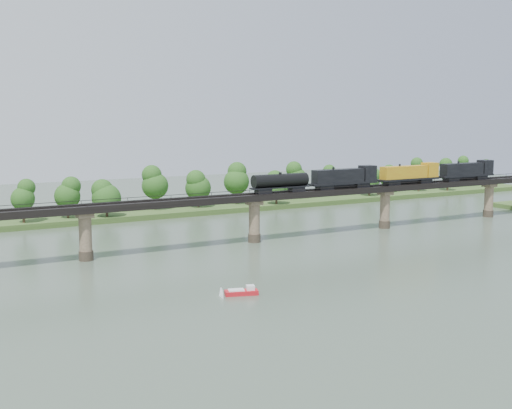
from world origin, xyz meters
TOP-DOWN VIEW (x-y plane):
  - ground at (0.00, 0.00)m, footprint 400.00×400.00m
  - far_bank at (0.00, 85.00)m, footprint 300.00×24.00m
  - bridge at (0.00, 30.00)m, footprint 236.00×30.00m
  - bridge_superstructure at (0.00, 30.00)m, footprint 220.00×4.90m
  - far_treeline at (-8.21, 80.52)m, footprint 289.06×17.54m
  - freight_train at (40.77, 30.00)m, footprint 80.50×3.14m
  - motorboat at (-24.13, -8.87)m, footprint 5.87×3.59m

SIDE VIEW (x-z plane):
  - ground at x=0.00m, z-range 0.00..0.00m
  - motorboat at x=-24.13m, z-range -0.24..1.30m
  - far_bank at x=0.00m, z-range 0.00..1.60m
  - bridge at x=0.00m, z-range -0.29..11.21m
  - far_treeline at x=-8.21m, z-range 2.03..15.63m
  - bridge_superstructure at x=0.00m, z-range 11.42..12.17m
  - freight_train at x=40.77m, z-range 11.38..16.92m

